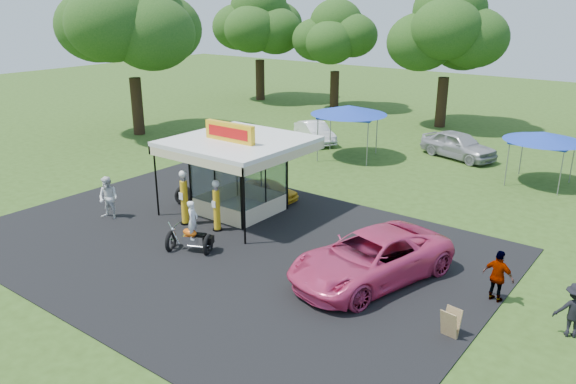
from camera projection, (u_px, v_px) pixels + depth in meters
name	position (u px, v px, depth m)	size (l,w,h in m)	color
ground	(189.00, 263.00, 20.44)	(120.00, 120.00, 0.00)	#304C17
asphalt_apron	(227.00, 244.00, 21.94)	(20.00, 14.00, 0.04)	black
gas_station_kiosk	(239.00, 174.00, 24.77)	(5.40, 5.40, 4.18)	white
gas_pump_left	(184.00, 199.00, 23.58)	(0.45, 0.45, 2.41)	black
gas_pump_right	(217.00, 207.00, 22.94)	(0.41, 0.41, 2.21)	black
motorcycle	(192.00, 232.00, 21.08)	(1.87, 1.46, 2.14)	black
spare_tires	(184.00, 195.00, 26.23)	(1.07, 0.97, 0.87)	black
a_frame_sign	(450.00, 324.00, 15.81)	(0.51, 0.49, 0.87)	#593819
kiosk_car	(271.00, 190.00, 26.85)	(1.13, 2.82, 0.96)	gold
pink_sedan	(371.00, 258.00, 18.93)	(2.79, 6.04, 1.68)	#D73A6E
spectator_west	(108.00, 198.00, 24.30)	(0.92, 0.72, 1.90)	white
spectator_east_a	(574.00, 310.00, 15.77)	(1.06, 0.61, 1.64)	black
spectator_east_b	(498.00, 277.00, 17.56)	(1.02, 0.43, 1.74)	gray
bg_car_a	(315.00, 132.00, 37.55)	(1.45, 4.16, 1.37)	white
bg_car_c	(458.00, 145.00, 33.75)	(1.91, 4.75, 1.62)	#A2A1A5
tent_west	(349.00, 110.00, 33.26)	(4.55, 4.55, 3.18)	gray
tent_east	(544.00, 137.00, 28.40)	(3.96, 3.96, 2.77)	gray
oak_far_a	(259.00, 27.00, 51.72)	(8.85, 8.85, 10.49)	black
oak_far_b	(336.00, 41.00, 47.43)	(7.56, 7.56, 9.01)	black
oak_far_c	(448.00, 36.00, 40.29)	(8.85, 8.85, 10.43)	black
oak_near	(130.00, 27.00, 37.69)	(10.22, 10.22, 11.76)	black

